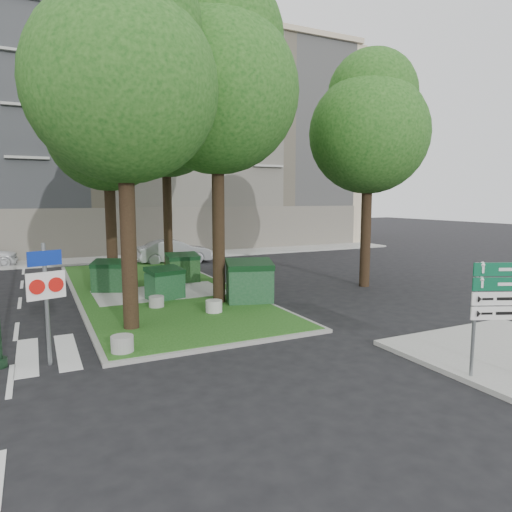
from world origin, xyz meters
TOP-DOWN VIEW (x-y plane):
  - ground at (0.00, 0.00)m, footprint 120.00×120.00m
  - median_island at (0.50, 8.00)m, footprint 6.00×16.00m
  - median_kerb at (0.50, 8.00)m, footprint 6.30×16.30m
  - sidewalk_corner at (6.50, -3.50)m, footprint 5.00×4.00m
  - building_sidewalk at (0.00, 18.50)m, footprint 42.00×3.00m
  - zebra_crossing at (-3.75, 1.50)m, footprint 5.00×3.00m
  - apartment_building at (0.00, 26.00)m, footprint 41.00×12.00m
  - tree_median_near_left at (-1.41, 2.56)m, footprint 5.20×5.20m
  - tree_median_near_right at (2.09, 4.56)m, footprint 5.60×5.60m
  - tree_median_mid at (-0.91, 9.06)m, footprint 4.80×4.80m
  - tree_median_far at (2.29, 12.06)m, footprint 5.80×5.80m
  - tree_street_right at (9.09, 5.06)m, footprint 5.00×5.00m
  - dumpster_a at (-1.22, 8.20)m, footprint 1.64×1.44m
  - dumpster_b at (0.38, 5.86)m, footprint 1.48×1.20m
  - dumpster_c at (1.98, 8.88)m, footprint 1.44×1.04m
  - dumpster_d at (3.00, 4.05)m, footprint 1.91×1.57m
  - bollard_left at (-2.10, 0.50)m, footprint 0.55×0.55m
  - bollard_right at (1.29, 3.17)m, footprint 0.54×0.54m
  - bollard_mid at (-0.23, 4.71)m, footprint 0.51×0.51m
  - litter_bin at (3.20, 13.13)m, footprint 0.36×0.36m
  - traffic_sign_pole at (-3.71, 0.65)m, footprint 0.83×0.29m
  - directional_sign at (4.70, -4.49)m, footprint 1.12×0.52m
  - car_silver at (3.50, 15.50)m, footprint 4.35×1.74m

SIDE VIEW (x-z plane):
  - ground at x=0.00m, z-range 0.00..0.00m
  - zebra_crossing at x=-3.75m, z-range 0.00..0.01m
  - median_kerb at x=0.50m, z-range 0.00..0.10m
  - median_island at x=0.50m, z-range 0.00..0.12m
  - sidewalk_corner at x=6.50m, z-range 0.00..0.12m
  - building_sidewalk at x=0.00m, z-range 0.00..0.12m
  - bollard_mid at x=-0.23m, z-range 0.12..0.49m
  - bollard_right at x=1.29m, z-range 0.12..0.51m
  - bollard_left at x=-2.10m, z-range 0.12..0.51m
  - litter_bin at x=3.20m, z-range 0.12..0.74m
  - dumpster_b at x=0.38m, z-range 0.10..1.30m
  - car_silver at x=3.50m, z-range 0.00..1.41m
  - dumpster_a at x=-1.22m, z-range 0.09..1.36m
  - dumpster_c at x=1.98m, z-range 0.09..1.39m
  - dumpster_d at x=3.00m, z-range 0.09..1.62m
  - directional_sign at x=4.70m, z-range 0.52..2.93m
  - traffic_sign_pole at x=-3.71m, z-range 0.40..3.24m
  - tree_median_mid at x=-0.91m, z-range 1.98..11.97m
  - tree_street_right at x=9.09m, z-range 1.95..12.02m
  - tree_median_near_left at x=-1.41m, z-range 2.05..12.58m
  - tree_median_near_right at x=2.09m, z-range 2.26..13.72m
  - apartment_building at x=0.00m, z-range 0.00..16.00m
  - tree_median_far at x=2.29m, z-range 2.36..14.28m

